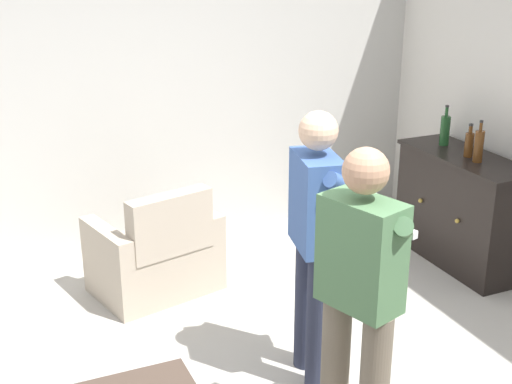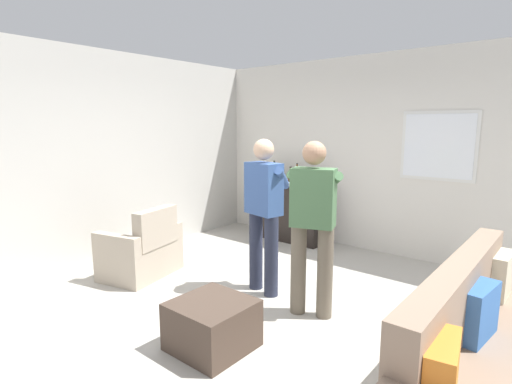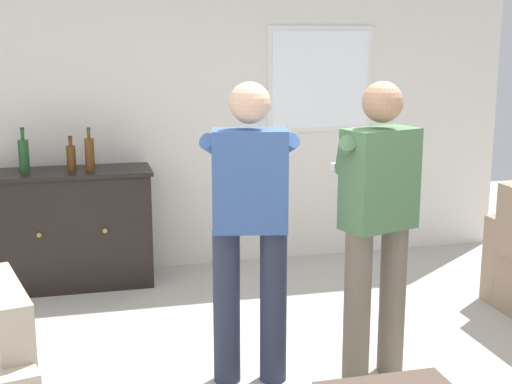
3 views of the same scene
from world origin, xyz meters
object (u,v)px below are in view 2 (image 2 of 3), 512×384
object	(u,v)px
bottle_wine_green	(297,176)
person_standing_right	(313,220)
couch	(479,348)
person_standing_left	(264,208)
bottle_spirits_clear	(290,177)
armchair	(143,252)
sideboard_cabinet	(289,211)
bottle_liquor_amber	(274,173)
ottoman	(212,325)

from	to	relation	value
bottle_wine_green	person_standing_right	size ratio (longest dim) A/B	0.20
couch	person_standing_left	xyz separation A→B (m)	(-2.19, 0.45, 0.59)
bottle_spirits_clear	person_standing_right	bearing A→B (deg)	-50.59
armchair	person_standing_left	distance (m)	1.68
sideboard_cabinet	bottle_spirits_clear	xyz separation A→B (m)	(0.02, -0.01, 0.56)
bottle_liquor_amber	ottoman	world-z (taller)	bottle_liquor_amber
bottle_wine_green	bottle_spirits_clear	size ratio (longest dim) A/B	1.24
bottle_spirits_clear	bottle_liquor_amber	bearing A→B (deg)	175.07
sideboard_cabinet	bottle_spirits_clear	distance (m)	0.56
ottoman	armchair	bearing A→B (deg)	161.78
armchair	bottle_liquor_amber	world-z (taller)	bottle_liquor_amber
person_standing_left	armchair	bearing A→B (deg)	-158.75
bottle_liquor_amber	ottoman	xyz separation A→B (m)	(1.66, -3.05, -0.84)
armchair	person_standing_right	xyz separation A→B (m)	(2.14, 0.43, 0.65)
bottle_spirits_clear	bottle_wine_green	bearing A→B (deg)	-9.85
bottle_spirits_clear	person_standing_left	world-z (taller)	person_standing_left
bottle_wine_green	person_standing_left	world-z (taller)	person_standing_left
armchair	couch	bearing A→B (deg)	1.80
armchair	bottle_wine_green	size ratio (longest dim) A/B	3.06
armchair	sideboard_cabinet	world-z (taller)	sideboard_cabinet
person_standing_right	bottle_spirits_clear	bearing A→B (deg)	129.41
armchair	person_standing_right	size ratio (longest dim) A/B	0.60
couch	bottle_liquor_amber	distance (m)	4.24
ottoman	person_standing_left	xyz separation A→B (m)	(-0.38, 1.16, 0.74)
armchair	bottle_liquor_amber	bearing A→B (deg)	86.22
bottle_spirits_clear	person_standing_right	distance (m)	2.57
bottle_wine_green	bottle_liquor_amber	distance (m)	0.48
bottle_wine_green	ottoman	bearing A→B (deg)	-68.43
sideboard_cabinet	bottle_wine_green	world-z (taller)	bottle_wine_green
bottle_spirits_clear	ottoman	distance (m)	3.40
bottle_spirits_clear	person_standing_left	xyz separation A→B (m)	(0.95, -1.86, -0.08)
sideboard_cabinet	bottle_liquor_amber	xyz separation A→B (m)	(-0.32, 0.02, 0.59)
bottle_liquor_amber	bottle_spirits_clear	world-z (taller)	bottle_liquor_amber
bottle_wine_green	bottle_spirits_clear	distance (m)	0.14
sideboard_cabinet	bottle_wine_green	size ratio (longest dim) A/B	3.73
bottle_spirits_clear	ottoman	bearing A→B (deg)	-66.36
armchair	sideboard_cabinet	distance (m)	2.48
bottle_liquor_amber	person_standing_right	xyz separation A→B (m)	(1.97, -2.01, -0.11)
bottle_wine_green	person_standing_left	xyz separation A→B (m)	(0.81, -1.83, -0.11)
couch	person_standing_left	distance (m)	2.31
bottle_wine_green	sideboard_cabinet	bearing A→B (deg)	167.74
armchair	bottle_wine_green	bearing A→B (deg)	75.00
bottle_wine_green	person_standing_left	bearing A→B (deg)	-66.20
bottle_wine_green	bottle_liquor_amber	bearing A→B (deg)	173.65
armchair	bottle_spirits_clear	xyz separation A→B (m)	(0.50, 2.42, 0.73)
armchair	bottle_spirits_clear	world-z (taller)	bottle_spirits_clear
person_standing_right	bottle_wine_green	bearing A→B (deg)	127.29
couch	bottle_wine_green	bearing A→B (deg)	142.71
couch	bottle_liquor_amber	bearing A→B (deg)	146.11
couch	ottoman	size ratio (longest dim) A/B	4.30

